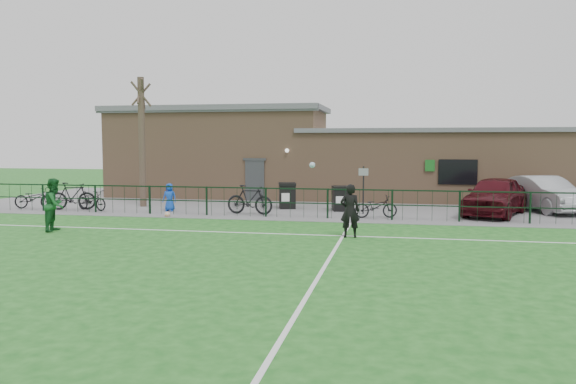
% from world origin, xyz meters
% --- Properties ---
extents(ground, '(90.00, 90.00, 0.00)m').
position_xyz_m(ground, '(0.00, 0.00, 0.00)').
color(ground, '#1A5A1B').
rests_on(ground, ground).
extents(paving_strip, '(34.00, 13.00, 0.02)m').
position_xyz_m(paving_strip, '(0.00, 13.50, 0.01)').
color(paving_strip, slate).
rests_on(paving_strip, ground).
extents(pitch_line_touch, '(28.00, 0.10, 0.01)m').
position_xyz_m(pitch_line_touch, '(0.00, 7.80, 0.00)').
color(pitch_line_touch, white).
rests_on(pitch_line_touch, ground).
extents(pitch_line_mid, '(28.00, 0.10, 0.01)m').
position_xyz_m(pitch_line_mid, '(0.00, 4.00, 0.00)').
color(pitch_line_mid, white).
rests_on(pitch_line_mid, ground).
extents(pitch_line_perp, '(0.10, 16.00, 0.01)m').
position_xyz_m(pitch_line_perp, '(2.00, 0.00, 0.00)').
color(pitch_line_perp, white).
rests_on(pitch_line_perp, ground).
extents(perimeter_fence, '(28.00, 0.10, 1.20)m').
position_xyz_m(perimeter_fence, '(0.00, 8.00, 0.60)').
color(perimeter_fence, black).
rests_on(perimeter_fence, ground).
extents(bare_tree, '(0.30, 0.30, 6.00)m').
position_xyz_m(bare_tree, '(-8.00, 10.50, 3.00)').
color(bare_tree, '#443429').
rests_on(bare_tree, ground).
extents(wheelie_bin_left, '(0.89, 0.96, 1.08)m').
position_xyz_m(wheelie_bin_left, '(-1.21, 11.01, 0.56)').
color(wheelie_bin_left, black).
rests_on(wheelie_bin_left, paving_strip).
extents(wheelie_bin_right, '(0.83, 0.89, 1.00)m').
position_xyz_m(wheelie_bin_right, '(1.25, 10.54, 0.52)').
color(wheelie_bin_right, black).
rests_on(wheelie_bin_right, paving_strip).
extents(sign_post, '(0.08, 0.08, 2.00)m').
position_xyz_m(sign_post, '(2.29, 9.64, 1.02)').
color(sign_post, black).
rests_on(sign_post, paving_strip).
extents(car_maroon, '(3.50, 5.07, 1.60)m').
position_xyz_m(car_maroon, '(7.62, 10.28, 0.82)').
color(car_maroon, '#490D15').
rests_on(car_maroon, paving_strip).
extents(car_silver, '(3.24, 4.91, 1.53)m').
position_xyz_m(car_silver, '(9.91, 12.09, 0.78)').
color(car_silver, '#A8ABB0').
rests_on(car_silver, paving_strip).
extents(bicycle_a, '(1.89, 0.90, 0.95)m').
position_xyz_m(bicycle_a, '(-12.43, 8.70, 0.50)').
color(bicycle_a, black).
rests_on(bicycle_a, paving_strip).
extents(bicycle_b, '(2.11, 1.06, 1.22)m').
position_xyz_m(bicycle_b, '(-10.47, 8.62, 0.63)').
color(bicycle_b, black).
rests_on(bicycle_b, paving_strip).
extents(bicycle_c, '(1.79, 1.09, 0.89)m').
position_xyz_m(bicycle_c, '(-9.53, 8.62, 0.46)').
color(bicycle_c, black).
rests_on(bicycle_c, paving_strip).
extents(bicycle_d, '(2.09, 0.86, 1.22)m').
position_xyz_m(bicycle_d, '(-2.34, 8.62, 0.63)').
color(bicycle_d, black).
rests_on(bicycle_d, paving_strip).
extents(bicycle_e, '(1.80, 1.02, 0.90)m').
position_xyz_m(bicycle_e, '(2.86, 8.50, 0.47)').
color(bicycle_e, black).
rests_on(bicycle_e, paving_strip).
extents(spectator_child, '(0.63, 0.44, 1.21)m').
position_xyz_m(spectator_child, '(-6.05, 8.99, 0.63)').
color(spectator_child, blue).
rests_on(spectator_child, paving_strip).
extents(goalkeeper_kick, '(2.10, 3.35, 2.27)m').
position_xyz_m(goalkeeper_kick, '(2.19, 3.85, 0.88)').
color(goalkeeper_kick, black).
rests_on(goalkeeper_kick, ground).
extents(outfield_player, '(0.82, 0.97, 1.79)m').
position_xyz_m(outfield_player, '(-7.70, 3.16, 0.90)').
color(outfield_player, '#195926').
rests_on(outfield_player, ground).
extents(ball_ground, '(0.22, 0.22, 0.22)m').
position_xyz_m(ball_ground, '(-5.41, 7.26, 0.11)').
color(ball_ground, white).
rests_on(ball_ground, ground).
extents(clubhouse, '(24.25, 5.40, 4.96)m').
position_xyz_m(clubhouse, '(-0.88, 16.50, 2.22)').
color(clubhouse, '#9F7858').
rests_on(clubhouse, ground).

